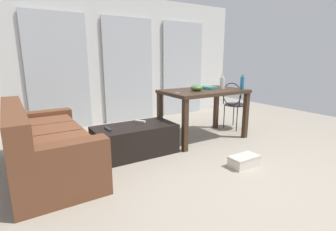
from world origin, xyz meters
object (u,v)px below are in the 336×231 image
object	(u,v)px
scissors	(178,92)
tv_remote_primary	(140,121)
craft_table	(203,97)
bottle_near	(242,83)
bottle_far	(222,83)
tv_remote_secondary	(108,129)
wire_chair	(234,101)
coffee_table	(135,140)
shoebox	(244,161)
bowl	(197,88)
couch	(45,147)
book_stack	(207,87)

from	to	relation	value
scissors	tv_remote_primary	bearing A→B (deg)	169.01
craft_table	bottle_near	xyz separation A→B (m)	(0.56, -0.26, 0.21)
bottle_far	tv_remote_secondary	size ratio (longest dim) A/B	1.30
wire_chair	bottle_near	distance (m)	0.58
coffee_table	shoebox	distance (m)	1.42
bowl	tv_remote_secondary	xyz separation A→B (m)	(-1.42, -0.04, -0.42)
bowl	shoebox	bearing A→B (deg)	-95.62
bowl	couch	bearing A→B (deg)	-179.45
coffee_table	shoebox	xyz separation A→B (m)	(0.95, -1.05, -0.13)
craft_table	tv_remote_secondary	xyz separation A→B (m)	(-1.59, -0.08, -0.27)
craft_table	bottle_far	size ratio (longest dim) A/B	5.54
bottle_far	tv_remote_secondary	world-z (taller)	bottle_far
scissors	shoebox	bearing A→B (deg)	-77.30
tv_remote_secondary	shoebox	world-z (taller)	tv_remote_secondary
couch	scissors	world-z (taller)	scissors
bottle_near	tv_remote_secondary	xyz separation A→B (m)	(-2.15, 0.19, -0.48)
book_stack	bowl	bearing A→B (deg)	-156.12
book_stack	tv_remote_secondary	distance (m)	1.79
bottle_near	book_stack	size ratio (longest dim) A/B	0.75
bottle_far	bowl	bearing A→B (deg)	-178.25
couch	bowl	size ratio (longest dim) A/B	9.51
tv_remote_primary	tv_remote_secondary	bearing A→B (deg)	159.36
bottle_far	bowl	distance (m)	0.54
bottle_far	tv_remote_secondary	bearing A→B (deg)	-178.38
coffee_table	bowl	xyz separation A→B (m)	(1.06, 0.04, 0.63)
shoebox	tv_remote_primary	bearing A→B (deg)	124.37
scissors	couch	bearing A→B (deg)	179.85
book_stack	scissors	bearing A→B (deg)	-166.06
bottle_far	shoebox	size ratio (longest dim) A/B	0.63
wire_chair	bowl	distance (m)	1.04
wire_chair	coffee_table	bearing A→B (deg)	-174.36
tv_remote_primary	bottle_near	bearing A→B (deg)	-45.04
coffee_table	wire_chair	distance (m)	2.07
bowl	tv_remote_secondary	distance (m)	1.48
couch	wire_chair	xyz separation A→B (m)	(3.12, 0.18, 0.22)
bottle_far	book_stack	bearing A→B (deg)	151.21
couch	bottle_near	xyz separation A→B (m)	(2.88, -0.21, 0.58)
bottle_near	shoebox	xyz separation A→B (m)	(-0.84, -0.87, -0.82)
bowl	coffee_table	bearing A→B (deg)	-177.68
tv_remote_secondary	shoebox	bearing A→B (deg)	-40.66
wire_chair	tv_remote_primary	size ratio (longest dim) A/B	5.73
bowl	book_stack	size ratio (longest dim) A/B	0.61
tv_remote_secondary	bottle_near	bearing A→B (deg)	-6.87
coffee_table	shoebox	size ratio (longest dim) A/B	2.93
bottle_near	coffee_table	bearing A→B (deg)	174.13
bottle_near	tv_remote_primary	bearing A→B (deg)	169.29
couch	bottle_near	size ratio (longest dim) A/B	7.70
couch	tv_remote_secondary	xyz separation A→B (m)	(0.72, -0.02, 0.10)
coffee_table	wire_chair	size ratio (longest dim) A/B	1.27
bottle_far	bottle_near	bearing A→B (deg)	-51.17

